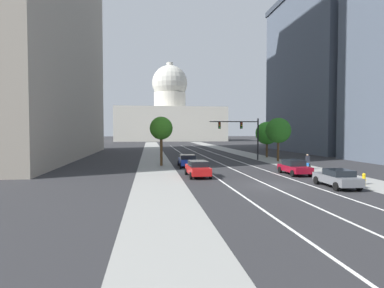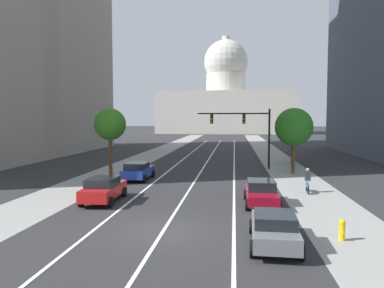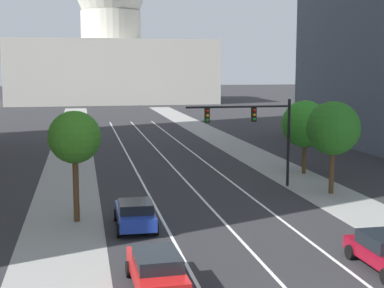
{
  "view_description": "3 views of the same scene",
  "coord_description": "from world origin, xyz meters",
  "px_view_note": "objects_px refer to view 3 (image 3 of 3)",
  "views": [
    {
      "loc": [
        -9.26,
        -23.79,
        4.25
      ],
      "look_at": [
        -2.66,
        25.5,
        2.25
      ],
      "focal_mm": 29.98,
      "sensor_mm": 36.0,
      "label": 1
    },
    {
      "loc": [
        3.18,
        -16.34,
        5.11
      ],
      "look_at": [
        -2.24,
        31.24,
        1.85
      ],
      "focal_mm": 34.77,
      "sensor_mm": 36.0,
      "label": 2
    },
    {
      "loc": [
        -7.38,
        -14.09,
        8.3
      ],
      "look_at": [
        0.97,
        27.47,
        2.38
      ],
      "focal_mm": 51.57,
      "sensor_mm": 36.0,
      "label": 3
    }
  ],
  "objects_px": {
    "capitol_building": "(112,56)",
    "street_tree_far_right": "(305,124)",
    "street_tree_mid_right": "(333,128)",
    "traffic_signal_mast": "(256,125)",
    "street_tree_near_left": "(75,138)",
    "car_blue": "(135,214)",
    "car_red": "(156,270)"
  },
  "relations": [
    {
      "from": "street_tree_far_right",
      "to": "street_tree_mid_right",
      "type": "distance_m",
      "value": 6.94
    },
    {
      "from": "capitol_building",
      "to": "street_tree_far_right",
      "type": "height_order",
      "value": "capitol_building"
    },
    {
      "from": "car_blue",
      "to": "traffic_signal_mast",
      "type": "distance_m",
      "value": 12.73
    },
    {
      "from": "car_blue",
      "to": "street_tree_far_right",
      "type": "xyz_separation_m",
      "value": [
        14.45,
        12.23,
        3.14
      ]
    },
    {
      "from": "capitol_building",
      "to": "traffic_signal_mast",
      "type": "bearing_deg",
      "value": -87.47
    },
    {
      "from": "car_blue",
      "to": "traffic_signal_mast",
      "type": "height_order",
      "value": "traffic_signal_mast"
    },
    {
      "from": "capitol_building",
      "to": "street_tree_near_left",
      "type": "xyz_separation_m",
      "value": [
        -7.79,
        -104.16,
        -6.35
      ]
    },
    {
      "from": "car_red",
      "to": "street_tree_mid_right",
      "type": "relative_size",
      "value": 0.73
    },
    {
      "from": "car_red",
      "to": "street_tree_mid_right",
      "type": "distance_m",
      "value": 19.47
    },
    {
      "from": "capitol_building",
      "to": "street_tree_far_right",
      "type": "xyz_separation_m",
      "value": [
        9.65,
        -93.8,
        -7.0
      ]
    },
    {
      "from": "street_tree_far_right",
      "to": "street_tree_mid_right",
      "type": "height_order",
      "value": "street_tree_mid_right"
    },
    {
      "from": "street_tree_mid_right",
      "to": "capitol_building",
      "type": "bearing_deg",
      "value": 94.93
    },
    {
      "from": "traffic_signal_mast",
      "to": "street_tree_far_right",
      "type": "distance_m",
      "value": 6.75
    },
    {
      "from": "street_tree_near_left",
      "to": "street_tree_far_right",
      "type": "distance_m",
      "value": 20.29
    },
    {
      "from": "car_red",
      "to": "car_blue",
      "type": "xyz_separation_m",
      "value": [
        -0.0,
        8.22,
        -0.02
      ]
    },
    {
      "from": "street_tree_mid_right",
      "to": "street_tree_far_right",
      "type": "bearing_deg",
      "value": 82.06
    },
    {
      "from": "traffic_signal_mast",
      "to": "street_tree_far_right",
      "type": "xyz_separation_m",
      "value": [
        5.32,
        4.13,
        -0.49
      ]
    },
    {
      "from": "traffic_signal_mast",
      "to": "street_tree_mid_right",
      "type": "bearing_deg",
      "value": -32.04
    },
    {
      "from": "car_red",
      "to": "traffic_signal_mast",
      "type": "xyz_separation_m",
      "value": [
        9.12,
        16.32,
        3.61
      ]
    },
    {
      "from": "capitol_building",
      "to": "car_red",
      "type": "distance_m",
      "value": 114.8
    },
    {
      "from": "car_blue",
      "to": "car_red",
      "type": "bearing_deg",
      "value": -179.2
    },
    {
      "from": "car_blue",
      "to": "capitol_building",
      "type": "bearing_deg",
      "value": -1.81
    },
    {
      "from": "capitol_building",
      "to": "car_blue",
      "type": "distance_m",
      "value": 106.63
    },
    {
      "from": "street_tree_near_left",
      "to": "traffic_signal_mast",
      "type": "bearing_deg",
      "value": 27.19
    },
    {
      "from": "car_blue",
      "to": "traffic_signal_mast",
      "type": "xyz_separation_m",
      "value": [
        9.13,
        8.1,
        3.63
      ]
    },
    {
      "from": "car_blue",
      "to": "street_tree_near_left",
      "type": "relative_size",
      "value": 0.72
    },
    {
      "from": "car_blue",
      "to": "traffic_signal_mast",
      "type": "bearing_deg",
      "value": -47.63
    },
    {
      "from": "traffic_signal_mast",
      "to": "street_tree_near_left",
      "type": "distance_m",
      "value": 13.62
    },
    {
      "from": "car_red",
      "to": "traffic_signal_mast",
      "type": "distance_m",
      "value": 19.04
    },
    {
      "from": "car_blue",
      "to": "street_tree_mid_right",
      "type": "distance_m",
      "value": 14.95
    },
    {
      "from": "traffic_signal_mast",
      "to": "street_tree_far_right",
      "type": "bearing_deg",
      "value": 37.85
    },
    {
      "from": "car_red",
      "to": "street_tree_far_right",
      "type": "distance_m",
      "value": 25.23
    }
  ]
}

